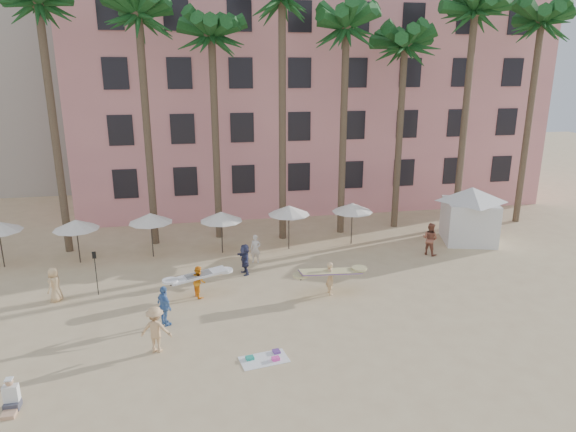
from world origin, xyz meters
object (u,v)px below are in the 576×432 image
(carrier_yellow, at_px, (330,276))
(pink_hotel, at_px, (305,99))
(carrier_white, at_px, (199,280))
(cabana, at_px, (470,210))

(carrier_yellow, bearing_deg, pink_hotel, 80.92)
(carrier_yellow, height_order, carrier_white, carrier_yellow)
(cabana, bearing_deg, carrier_yellow, -150.85)
(pink_hotel, xyz_separation_m, carrier_white, (-9.49, -19.34, -7.15))
(pink_hotel, distance_m, carrier_white, 22.70)
(carrier_yellow, relative_size, carrier_white, 1.10)
(carrier_white, bearing_deg, pink_hotel, 63.85)
(cabana, height_order, carrier_yellow, cabana)
(cabana, xyz_separation_m, carrier_white, (-16.87, -5.03, -1.22))
(pink_hotel, distance_m, cabana, 17.15)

